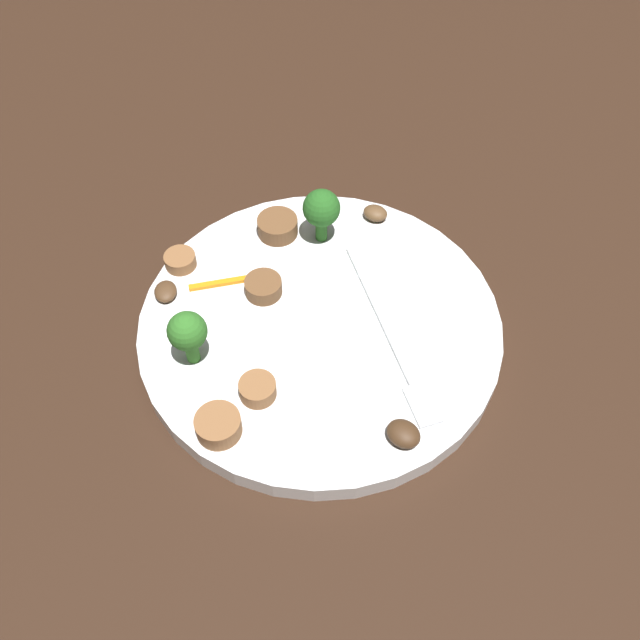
% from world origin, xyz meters
% --- Properties ---
extents(ground_plane, '(1.40, 1.40, 0.00)m').
position_xyz_m(ground_plane, '(0.00, 0.00, 0.00)').
color(ground_plane, black).
extents(plate, '(0.29, 0.29, 0.02)m').
position_xyz_m(plate, '(0.00, 0.00, 0.01)').
color(plate, white).
rests_on(plate, ground_plane).
extents(fork, '(0.18, 0.02, 0.00)m').
position_xyz_m(fork, '(0.04, 0.04, 0.02)').
color(fork, silver).
rests_on(fork, plate).
extents(broccoli_floret_0, '(0.03, 0.03, 0.05)m').
position_xyz_m(broccoli_floret_0, '(-0.08, 0.03, 0.05)').
color(broccoli_floret_0, '#296420').
rests_on(broccoli_floret_0, plate).
extents(broccoli_floret_1, '(0.03, 0.03, 0.05)m').
position_xyz_m(broccoli_floret_1, '(-0.00, -0.10, 0.05)').
color(broccoli_floret_1, '#347525').
rests_on(broccoli_floret_1, plate).
extents(sausage_slice_0, '(0.05, 0.05, 0.02)m').
position_xyz_m(sausage_slice_0, '(-0.10, -0.00, 0.03)').
color(sausage_slice_0, brown).
rests_on(sausage_slice_0, plate).
extents(sausage_slice_1, '(0.04, 0.04, 0.02)m').
position_xyz_m(sausage_slice_1, '(0.07, -0.10, 0.03)').
color(sausage_slice_1, brown).
rests_on(sausage_slice_1, plate).
extents(sausage_slice_2, '(0.03, 0.03, 0.01)m').
position_xyz_m(sausage_slice_2, '(-0.04, -0.03, 0.02)').
color(sausage_slice_2, brown).
rests_on(sausage_slice_2, plate).
extents(sausage_slice_3, '(0.03, 0.03, 0.01)m').
position_xyz_m(sausage_slice_3, '(0.05, -0.07, 0.02)').
color(sausage_slice_3, brown).
rests_on(sausage_slice_3, plate).
extents(sausage_slice_4, '(0.03, 0.03, 0.01)m').
position_xyz_m(sausage_slice_4, '(-0.10, -0.09, 0.02)').
color(sausage_slice_4, brown).
rests_on(sausage_slice_4, plate).
extents(mushroom_0, '(0.03, 0.02, 0.01)m').
position_xyz_m(mushroom_0, '(-0.07, -0.11, 0.02)').
color(mushroom_0, '#4C331E').
rests_on(mushroom_0, plate).
extents(mushroom_1, '(0.03, 0.03, 0.01)m').
position_xyz_m(mushroom_1, '(0.12, 0.02, 0.02)').
color(mushroom_1, '#422B19').
rests_on(mushroom_1, plate).
extents(mushroom_2, '(0.03, 0.03, 0.01)m').
position_xyz_m(mushroom_2, '(-0.09, 0.09, 0.02)').
color(mushroom_2, brown).
rests_on(mushroom_2, plate).
extents(pepper_strip_1, '(0.01, 0.05, 0.00)m').
position_xyz_m(pepper_strip_1, '(-0.06, -0.06, 0.02)').
color(pepper_strip_1, orange).
rests_on(pepper_strip_1, plate).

